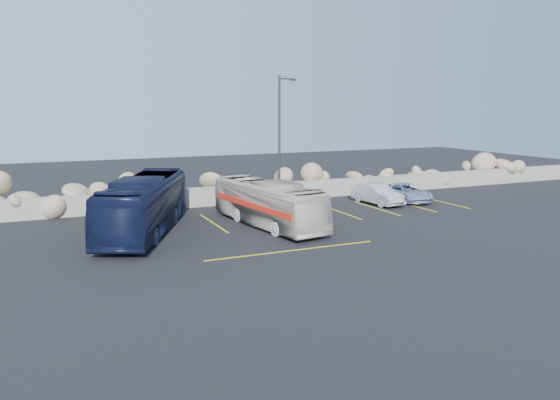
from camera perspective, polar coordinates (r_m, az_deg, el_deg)
name	(u,v)px	position (r m, az deg, el deg)	size (l,w,h in m)	color
ground	(315,249)	(24.16, 3.68, -5.16)	(90.00, 90.00, 0.00)	black
seawall	(228,195)	(34.87, -5.50, 0.51)	(60.00, 0.40, 1.20)	gray
riprap_pile	(221,182)	(35.89, -6.13, 1.89)	(54.00, 2.80, 2.60)	#9E8467
parking_lines	(342,217)	(31.10, 6.50, -1.77)	(18.16, 9.36, 0.01)	gold
lamppost	(280,138)	(33.05, 0.01, 6.49)	(1.14, 0.18, 8.00)	#322E2C
vintage_bus	(268,203)	(28.47, -1.29, -0.34)	(2.02, 8.64, 2.41)	beige
tour_coach	(144,205)	(27.71, -13.98, -0.49)	(2.37, 10.13, 2.82)	black
car_a	(269,199)	(32.33, -1.15, 0.07)	(1.76, 4.37, 1.49)	white
car_b	(377,194)	(35.36, 10.14, 0.60)	(1.37, 3.92, 1.29)	#BABABF
car_d	(406,192)	(36.89, 13.08, 0.78)	(1.92, 4.16, 1.16)	#7F8EB4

